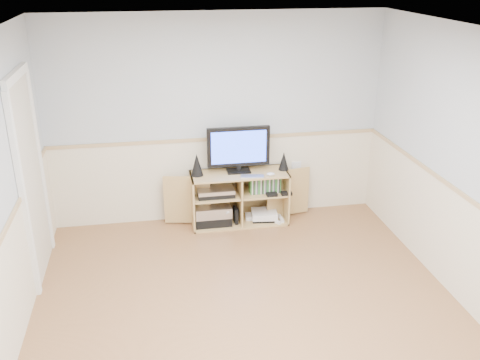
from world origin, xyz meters
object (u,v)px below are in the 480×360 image
Objects in this scene: media_cabinet at (238,196)px; keyboard at (252,176)px; monitor at (239,148)px; game_consoles at (263,215)px.

media_cabinet is 0.40m from keyboard.
monitor reaches higher than media_cabinet.
game_consoles is (0.30, -0.06, -0.88)m from monitor.
monitor is at bearing 168.59° from game_consoles.
keyboard is (0.13, -0.19, 0.32)m from media_cabinet.
keyboard is (0.13, -0.19, -0.30)m from monitor.
media_cabinet is 0.40m from game_consoles.
media_cabinet is 3.99× the size of game_consoles.
game_consoles is (0.30, -0.07, -0.26)m from media_cabinet.
monitor reaches higher than game_consoles.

